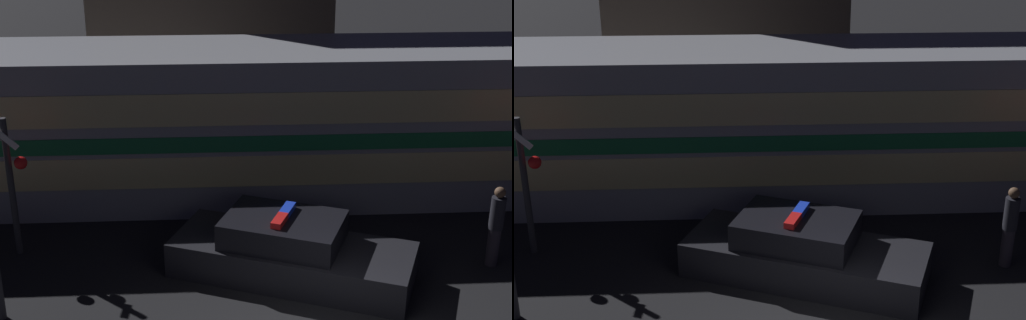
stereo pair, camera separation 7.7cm
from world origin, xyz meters
TOP-DOWN VIEW (x-y plane):
  - train at (-1.25, 7.28)m, footprint 17.12×3.20m
  - police_car at (-0.10, 3.02)m, footprint 5.04×3.44m
  - pedestrian at (4.08, 3.22)m, footprint 0.29×0.29m
  - crossing_signal_far at (-5.72, 4.23)m, footprint 0.85×0.35m

SIDE VIEW (x-z plane):
  - police_car at x=-0.10m, z-range -0.17..1.20m
  - pedestrian at x=4.08m, z-range 0.02..1.75m
  - crossing_signal_far at x=-5.72m, z-range 0.27..3.27m
  - train at x=-1.25m, z-range 0.00..3.70m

